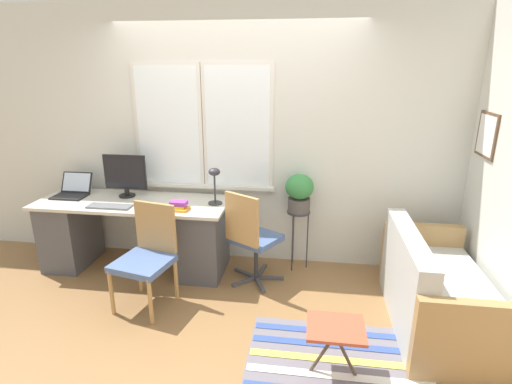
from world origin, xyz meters
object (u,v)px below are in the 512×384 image
at_px(book_stack, 178,206).
at_px(folding_stool, 336,331).
at_px(monitor, 125,175).
at_px(keyboard, 110,206).
at_px(couch_loveseat, 435,293).
at_px(plant_stand, 298,219).
at_px(mouse, 139,207).
at_px(desk_lamp, 214,179).
at_px(office_chair_swivel, 251,236).
at_px(desk_chair_wooden, 147,254).
at_px(potted_plant, 299,191).
at_px(laptop, 72,191).

distance_m(book_stack, folding_stool, 1.90).
height_order(monitor, keyboard, monitor).
bearing_deg(folding_stool, book_stack, 142.73).
bearing_deg(couch_loveseat, plant_stand, 54.73).
distance_m(mouse, couch_loveseat, 2.78).
height_order(desk_lamp, office_chair_swivel, desk_lamp).
bearing_deg(folding_stool, plant_stand, 101.84).
distance_m(book_stack, plant_stand, 1.24).
bearing_deg(couch_loveseat, desk_chair_wooden, 90.77).
bearing_deg(mouse, plant_stand, 16.03).
height_order(desk_lamp, plant_stand, desk_lamp).
bearing_deg(keyboard, mouse, 0.47).
bearing_deg(mouse, office_chair_swivel, 3.02).
height_order(mouse, office_chair_swivel, office_chair_swivel).
xyz_separation_m(mouse, folding_stool, (1.86, -1.09, -0.41)).
distance_m(monitor, mouse, 0.50).
distance_m(office_chair_swivel, couch_loveseat, 1.68).
bearing_deg(folding_stool, office_chair_swivel, 123.42).
bearing_deg(monitor, couch_loveseat, -13.79).
bearing_deg(desk_lamp, monitor, 174.19).
bearing_deg(mouse, potted_plant, 16.03).
relative_size(office_chair_swivel, plant_stand, 1.49).
distance_m(keyboard, desk_chair_wooden, 0.73).
height_order(desk_chair_wooden, folding_stool, desk_chair_wooden).
bearing_deg(desk_chair_wooden, desk_lamp, 67.52).
relative_size(desk_chair_wooden, office_chair_swivel, 0.95).
bearing_deg(office_chair_swivel, couch_loveseat, -164.85).
bearing_deg(monitor, desk_lamp, -5.81).
height_order(desk_chair_wooden, plant_stand, desk_chair_wooden).
height_order(keyboard, book_stack, book_stack).
relative_size(keyboard, book_stack, 1.88).
bearing_deg(book_stack, desk_chair_wooden, -109.12).
relative_size(monitor, office_chair_swivel, 0.48).
height_order(desk_chair_wooden, potted_plant, potted_plant).
xyz_separation_m(office_chair_swivel, potted_plant, (0.44, 0.38, 0.36)).
height_order(laptop, plant_stand, laptop).
relative_size(monitor, book_stack, 1.99).
distance_m(desk_chair_wooden, potted_plant, 1.60).
distance_m(keyboard, potted_plant, 1.89).
height_order(book_stack, plant_stand, book_stack).
distance_m(mouse, book_stack, 0.39).
height_order(couch_loveseat, plant_stand, couch_loveseat).
bearing_deg(couch_loveseat, monitor, 76.21).
bearing_deg(book_stack, plant_stand, 19.86).
xyz_separation_m(keyboard, potted_plant, (1.84, 0.44, 0.10)).
distance_m(desk_chair_wooden, plant_stand, 1.56).
relative_size(laptop, desk_lamp, 0.91).
xyz_separation_m(monitor, desk_lamp, (0.98, -0.10, 0.03)).
distance_m(monitor, office_chair_swivel, 1.49).
bearing_deg(mouse, desk_chair_wooden, -60.60).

